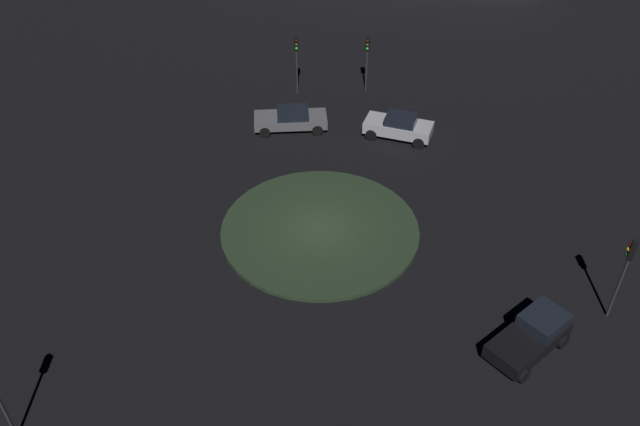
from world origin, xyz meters
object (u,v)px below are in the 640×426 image
(car_grey, at_px, (291,119))
(car_silver, at_px, (399,126))
(car_black, at_px, (531,336))
(traffic_light_northeast_near, at_px, (296,54))
(traffic_light_south, at_px, (626,264))
(traffic_light_northeast, at_px, (367,53))

(car_grey, xyz_separation_m, car_silver, (3.47, -5.85, 0.09))
(car_grey, bearing_deg, car_black, -63.04)
(car_silver, relative_size, traffic_light_northeast_near, 1.10)
(car_grey, height_order, traffic_light_south, traffic_light_south)
(car_black, distance_m, traffic_light_northeast, 23.79)
(car_grey, xyz_separation_m, traffic_light_northeast_near, (3.78, 2.79, 2.20))
(car_black, relative_size, traffic_light_south, 0.93)
(car_grey, bearing_deg, car_silver, -12.91)
(car_grey, distance_m, traffic_light_south, 21.90)
(car_black, relative_size, car_silver, 0.91)
(car_silver, distance_m, traffic_light_northeast, 6.68)
(car_grey, distance_m, traffic_light_northeast, 7.43)
(car_grey, bearing_deg, traffic_light_northeast, 41.47)
(traffic_light_northeast, bearing_deg, car_silver, 27.26)
(car_silver, bearing_deg, car_black, -57.76)
(car_grey, height_order, traffic_light_northeast_near, traffic_light_northeast_near)
(car_silver, xyz_separation_m, traffic_light_northeast_near, (0.31, 8.64, 2.11))
(car_silver, relative_size, traffic_light_south, 1.02)
(car_black, distance_m, car_silver, 17.34)
(car_grey, xyz_separation_m, traffic_light_south, (-2.97, -21.56, 2.41))
(car_black, distance_m, traffic_light_northeast_near, 25.01)
(car_black, height_order, traffic_light_northeast, traffic_light_northeast)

